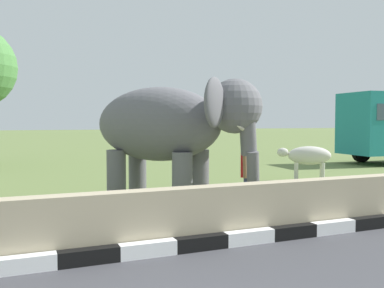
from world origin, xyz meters
name	(u,v)px	position (x,y,z in m)	size (l,w,h in m)	color
striped_curb	(57,261)	(-0.35, 3.47, 0.12)	(16.20, 0.20, 0.24)	white
barrier_parapet	(199,216)	(2.00, 3.77, 0.50)	(28.00, 0.36, 1.00)	tan
elephant	(172,127)	(2.43, 6.31, 1.98)	(3.78, 3.88, 3.01)	slate
person_handler	(248,172)	(4.12, 5.78, 0.93)	(0.55, 0.52, 1.66)	navy
cow_near	(308,156)	(8.75, 9.56, 0.87)	(1.83, 1.35, 1.23)	beige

